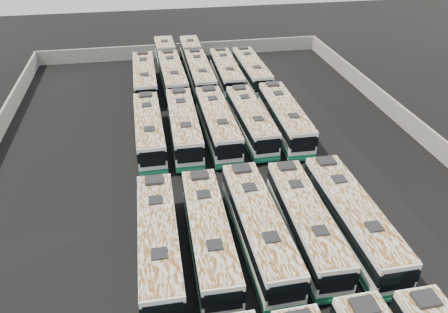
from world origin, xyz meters
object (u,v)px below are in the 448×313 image
Objects in this scene: bus_midfront_far_left at (159,242)px; bus_midfront_right at (305,222)px; bus_midfront_center at (259,228)px; bus_midback_far_left at (149,130)px; bus_midback_right at (251,120)px; bus_midback_left at (184,126)px; bus_midback_center at (217,123)px; bus_midfront_left at (209,235)px; bus_back_center at (197,66)px; bus_midfront_far_right at (352,218)px; bus_back_right at (226,73)px; bus_back_left at (170,67)px; bus_midback_far_right at (285,117)px; bus_back_far_right at (251,71)px; bus_back_far_left at (145,78)px.

bus_midfront_far_left is 1.01× the size of bus_midfront_right.
bus_midback_far_left is (-7.37, 17.11, -0.05)m from bus_midfront_center.
bus_midback_right is (-0.06, 17.32, -0.00)m from bus_midfront_right.
bus_midback_left is at bearing 179.65° from bus_midback_right.
bus_midback_right is (3.71, 0.18, -0.07)m from bus_midback_center.
bus_midback_right is (7.31, 17.40, -0.01)m from bus_midfront_left.
bus_back_center is (7.37, 35.59, -0.03)m from bus_midfront_far_left.
bus_midfront_far_left is 0.98× the size of bus_midfront_center.
bus_midfront_far_right is 1.01× the size of bus_midback_left.
bus_midfront_far_left is 1.02× the size of bus_back_right.
bus_midback_center is at bearing -79.83° from bus_back_left.
bus_back_center is at bearing 113.15° from bus_midback_far_right.
bus_midfront_far_right is 20.65m from bus_midback_left.
bus_back_far_right is (-0.15, 14.80, -0.07)m from bus_midback_far_right.
bus_back_far_right is at bearing 66.24° from bus_midfront_far_left.
bus_back_left reaches higher than bus_back_far_right.
bus_midback_far_left reaches higher than bus_midback_right.
bus_back_right is at bearing 82.52° from bus_midfront_center.
bus_back_left is at bearing 106.78° from bus_midfront_far_right.
bus_midfront_right is at bearing -70.97° from bus_back_far_left.
bus_midback_left reaches higher than bus_back_far_right.
bus_midfront_right is at bearing -79.32° from bus_back_left.
bus_midback_right is at bearing 0.59° from bus_midback_far_left.
bus_back_far_right is (3.58, 31.96, -0.01)m from bus_midfront_right.
bus_midback_right is (7.32, 0.14, -0.07)m from bus_midback_left.
bus_back_far_left is at bearing 114.09° from bus_midfront_far_right.
bus_back_right is at bearing 1.15° from bus_back_far_left.
bus_midfront_center reaches higher than bus_back_right.
bus_midfront_far_left reaches higher than bus_midback_far_left.
bus_back_far_left is 11.04m from bus_back_right.
bus_midback_left is 16.54m from bus_back_right.
bus_midfront_far_left is 0.98× the size of bus_midback_left.
bus_midfront_far_left is 1.01× the size of bus_midback_far_left.
bus_back_far_right is at bearing 0.94° from bus_back_right.
bus_midfront_far_left is 20.66m from bus_midback_right.
bus_midfront_left reaches higher than bus_back_far_right.
bus_back_far_left is at bearing -179.42° from bus_back_far_right.
bus_back_left is 11.48m from bus_back_far_right.
bus_midfront_right is 32.16m from bus_back_far_right.
bus_midfront_far_left is at bearing -123.38° from bus_midback_right.
bus_midback_left is 15.00m from bus_back_far_left.
bus_midfront_right is at bearing -0.22° from bus_midfront_center.
bus_midback_left reaches higher than bus_back_right.
bus_midfront_far_left is 0.64× the size of bus_back_left.
bus_midback_far_left is at bearing 129.66° from bus_midfront_far_right.
bus_midfront_far_left is 17.28m from bus_midback_far_left.
bus_midback_center is 16.28m from bus_back_far_left.
bus_midback_right is (-3.66, 17.63, -0.08)m from bus_midfront_far_right.
bus_midback_left is at bearing -91.08° from bus_back_left.
bus_midfront_far_right is at bearing -57.08° from bus_midback_left.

